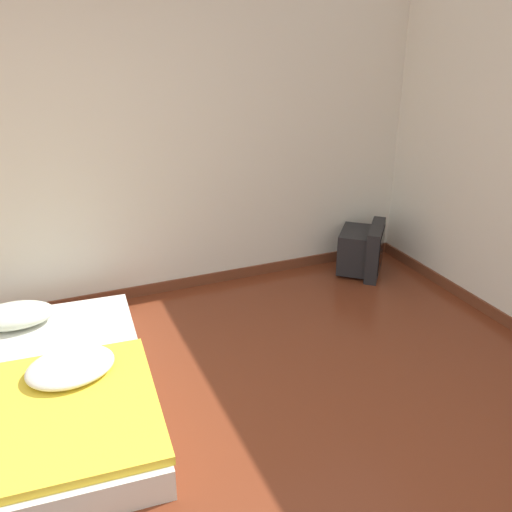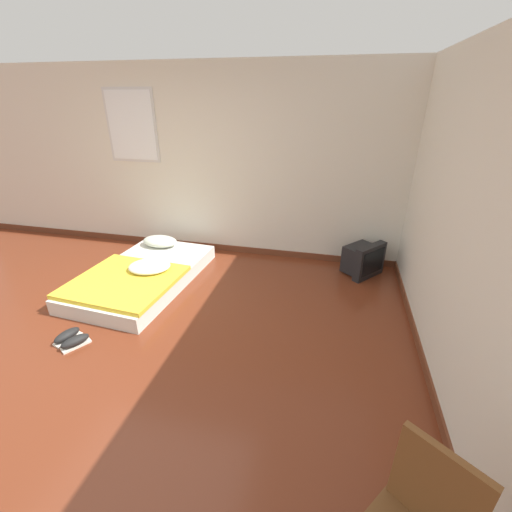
{
  "view_description": "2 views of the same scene",
  "coord_description": "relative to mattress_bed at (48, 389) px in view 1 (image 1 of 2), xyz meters",
  "views": [
    {
      "loc": [
        -0.23,
        -1.72,
        2.17
      ],
      "look_at": [
        1.22,
        1.71,
        0.55
      ],
      "focal_mm": 40.0,
      "sensor_mm": 36.0,
      "label": 1
    },
    {
      "loc": [
        2.01,
        -2.11,
        2.18
      ],
      "look_at": [
        1.13,
        1.57,
        0.4
      ],
      "focal_mm": 24.0,
      "sensor_mm": 36.0,
      "label": 2
    }
  ],
  "objects": [
    {
      "name": "mattress_bed",
      "position": [
        0.0,
        0.0,
        0.0
      ],
      "size": [
        1.27,
        1.98,
        0.32
      ],
      "color": "silver",
      "rests_on": "ground_plane"
    },
    {
      "name": "wall_back",
      "position": [
        0.28,
        1.23,
        1.17
      ],
      "size": [
        8.24,
        0.08,
        2.6
      ],
      "color": "silver",
      "rests_on": "ground_plane"
    },
    {
      "name": "crt_tv",
      "position": [
        2.73,
        0.89,
        0.09
      ],
      "size": [
        0.57,
        0.58,
        0.45
      ],
      "color": "black",
      "rests_on": "ground_plane"
    }
  ]
}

